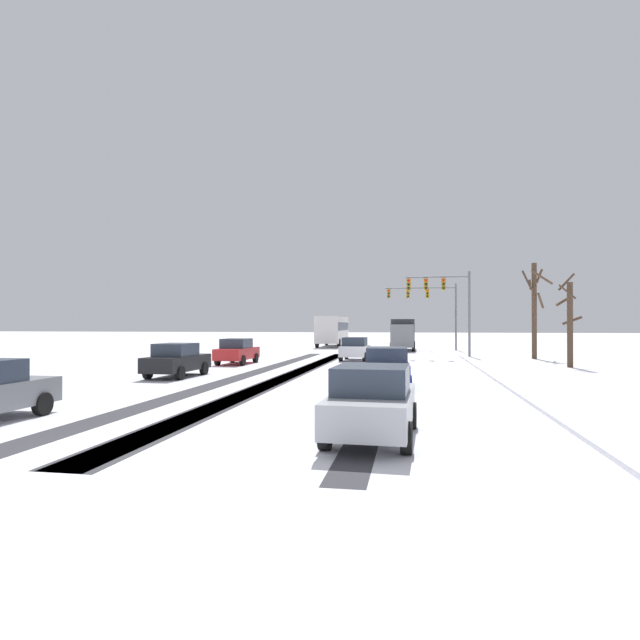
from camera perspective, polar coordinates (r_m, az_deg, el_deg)
ground_plane at (r=11.43m, az=-20.95°, el=-13.25°), size 300.00×300.00×0.00m
wheel_track_left_lane at (r=25.96m, az=7.72°, el=-6.05°), size 0.74×35.77×0.01m
wheel_track_right_lane at (r=26.59m, az=-2.72°, el=-5.92°), size 1.11×35.77×0.01m
wheel_track_center at (r=26.62m, az=-3.03°, el=-5.92°), size 1.04×35.77×0.01m
wheel_track_oncoming at (r=27.18m, az=-7.39°, el=-5.80°), size 1.00×35.77×0.01m
sidewalk_kerb_right at (r=24.96m, az=23.18°, el=-6.12°), size 4.00×35.77×0.12m
traffic_signal_near_right at (r=40.16m, az=13.42°, el=2.71°), size 4.80×0.41×6.50m
traffic_signal_far_right at (r=51.92m, az=11.68°, el=2.07°), size 6.92×0.83×6.50m
car_white_lead at (r=36.52m, az=3.87°, el=-3.16°), size 1.93×4.15×1.62m
car_red_second at (r=33.45m, az=-9.10°, el=-3.40°), size 1.88×4.12×1.62m
car_black_third at (r=25.88m, az=-15.45°, el=-4.25°), size 1.94×4.15×1.62m
car_blue_fourth at (r=20.82m, az=7.35°, el=-5.19°), size 1.97×4.17×1.62m
car_silver_fifth at (r=11.68m, az=5.77°, el=-8.92°), size 1.96×4.16×1.62m
bus_oncoming at (r=59.42m, az=1.40°, el=-0.99°), size 2.83×11.04×3.38m
box_truck_delivery at (r=51.09m, az=9.11°, el=-1.47°), size 2.35×7.42×3.02m
bare_tree_sidewalk_mid at (r=33.80m, az=25.72°, el=-0.13°), size 1.56×1.50×5.58m
bare_tree_sidewalk_far at (r=40.97m, az=22.51°, el=1.39°), size 2.03×1.78×7.01m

